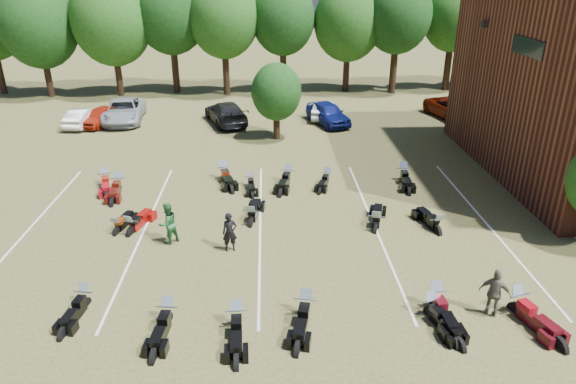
{
  "coord_description": "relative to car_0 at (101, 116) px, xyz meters",
  "views": [
    {
      "loc": [
        -2.62,
        -16.89,
        10.43
      ],
      "look_at": [
        -1.74,
        4.0,
        1.2
      ],
      "focal_mm": 32.0,
      "sensor_mm": 36.0,
      "label": 1
    }
  ],
  "objects": [
    {
      "name": "parking_lines",
      "position": [
        11.42,
        -16.12,
        -0.65
      ],
      "size": [
        20.1,
        14.0,
        0.01
      ],
      "color": "silver",
      "rests_on": "ground"
    },
    {
      "name": "motorcycle_7",
      "position": [
        5.95,
        -16.54,
        -0.66
      ],
      "size": [
        1.38,
        2.4,
        1.27
      ],
      "primitive_type": null,
      "rotation": [
        0.0,
        0.0,
        2.83
      ],
      "color": "maroon",
      "rests_on": "ground"
    },
    {
      "name": "car_0",
      "position": [
        0.0,
        0.0,
        0.0
      ],
      "size": [
        2.76,
        4.17,
        1.32
      ],
      "primitive_type": "imported",
      "rotation": [
        0.0,
        0.0,
        -0.34
      ],
      "color": "#9C200E",
      "rests_on": "ground"
    },
    {
      "name": "motorcycle_3",
      "position": [
        12.93,
        -22.4,
        -0.66
      ],
      "size": [
        1.24,
        2.48,
        1.33
      ],
      "primitive_type": null,
      "rotation": [
        0.0,
        0.0,
        -0.21
      ],
      "color": "black",
      "rests_on": "ground"
    },
    {
      "name": "motorcycle_17",
      "position": [
        9.45,
        -10.55,
        -0.66
      ],
      "size": [
        1.47,
        2.63,
        1.39
      ],
      "primitive_type": null,
      "rotation": [
        0.0,
        0.0,
        0.28
      ],
      "color": "black",
      "rests_on": "ground"
    },
    {
      "name": "motorcycle_6",
      "position": [
        19.85,
        -22.54,
        -0.66
      ],
      "size": [
        1.48,
        2.62,
        1.39
      ],
      "primitive_type": null,
      "rotation": [
        0.0,
        0.0,
        0.29
      ],
      "color": "#3D080F",
      "rests_on": "ground"
    },
    {
      "name": "motorcycle_2",
      "position": [
        10.74,
        -22.88,
        -0.66
      ],
      "size": [
        0.83,
        2.34,
        1.29
      ],
      "primitive_type": null,
      "rotation": [
        0.0,
        0.0,
        0.04
      ],
      "color": "black",
      "rests_on": "ground"
    },
    {
      "name": "car_4",
      "position": [
        16.17,
        -0.34,
        0.12
      ],
      "size": [
        3.28,
        4.92,
        1.56
      ],
      "primitive_type": "imported",
      "rotation": [
        0.0,
        0.0,
        0.35
      ],
      "color": "navy",
      "rests_on": "ground"
    },
    {
      "name": "motorcycle_12",
      "position": [
        16.38,
        -16.65,
        -0.66
      ],
      "size": [
        1.39,
        2.55,
        1.36
      ],
      "primitive_type": null,
      "rotation": [
        0.0,
        0.0,
        2.88
      ],
      "color": "black",
      "rests_on": "ground"
    },
    {
      "name": "young_tree_midfield",
      "position": [
        12.42,
        -3.62,
        2.43
      ],
      "size": [
        3.2,
        3.2,
        4.7
      ],
      "color": "black",
      "rests_on": "ground"
    },
    {
      "name": "car_1",
      "position": [
        -1.21,
        -0.17,
        -0.02
      ],
      "size": [
        1.83,
        4.04,
        1.28
      ],
      "primitive_type": "imported",
      "rotation": [
        0.0,
        0.0,
        3.02
      ],
      "color": "silver",
      "rests_on": "ground"
    },
    {
      "name": "tree_line",
      "position": [
        13.42,
        9.88,
        5.65
      ],
      "size": [
        56.0,
        6.0,
        9.79
      ],
      "color": "black",
      "rests_on": "ground"
    },
    {
      "name": "car_5",
      "position": [
        16.14,
        1.15,
        0.01
      ],
      "size": [
        2.44,
        4.29,
        1.34
      ],
      "primitive_type": "imported",
      "rotation": [
        0.0,
        0.0,
        2.87
      ],
      "color": "#ACABA7",
      "rests_on": "ground"
    },
    {
      "name": "motorcycle_5",
      "position": [
        17.26,
        -22.19,
        -0.66
      ],
      "size": [
        0.87,
        2.46,
        1.36
      ],
      "primitive_type": null,
      "rotation": [
        0.0,
        0.0,
        0.04
      ],
      "color": "black",
      "rests_on": "ground"
    },
    {
      "name": "motorcycle_10",
      "position": [
        11.03,
        -15.87,
        -0.66
      ],
      "size": [
        1.13,
        2.49,
        1.34
      ],
      "primitive_type": null,
      "rotation": [
        0.0,
        0.0,
        2.98
      ],
      "color": "black",
      "rests_on": "ground"
    },
    {
      "name": "car_3",
      "position": [
        8.85,
        0.12,
        0.11
      ],
      "size": [
        3.8,
        5.75,
        1.55
      ],
      "primitive_type": "imported",
      "rotation": [
        0.0,
        0.0,
        3.48
      ],
      "color": "black",
      "rests_on": "ground"
    },
    {
      "name": "car_6",
      "position": [
        25.66,
        0.82,
        0.06
      ],
      "size": [
        3.67,
        5.64,
        1.44
      ],
      "primitive_type": "imported",
      "rotation": [
        0.0,
        0.0,
        0.26
      ],
      "color": "#601305",
      "rests_on": "ground"
    },
    {
      "name": "car_7",
      "position": [
        27.93,
        0.43,
        0.04
      ],
      "size": [
        3.83,
        5.23,
        1.41
      ],
      "primitive_type": "imported",
      "rotation": [
        0.0,
        0.0,
        2.71
      ],
      "color": "#3C3C41",
      "rests_on": "ground"
    },
    {
      "name": "person_green",
      "position": [
        7.71,
        -17.34,
        0.22
      ],
      "size": [
        1.08,
        1.08,
        1.77
      ],
      "primitive_type": "imported",
      "rotation": [
        0.0,
        0.0,
        3.93
      ],
      "color": "#246031",
      "rests_on": "ground"
    },
    {
      "name": "motorcycle_14",
      "position": [
        4.23,
        -11.84,
        -0.66
      ],
      "size": [
        0.93,
        2.45,
        1.34
      ],
      "primitive_type": null,
      "rotation": [
        0.0,
        0.0,
        0.07
      ],
      "color": "#3F0B09",
      "rests_on": "ground"
    },
    {
      "name": "motorcycle_19",
      "position": [
        14.88,
        -11.25,
        -0.66
      ],
      "size": [
        1.3,
        2.13,
        1.13
      ],
      "primitive_type": null,
      "rotation": [
        0.0,
        0.0,
        -0.35
      ],
      "color": "black",
      "rests_on": "ground"
    },
    {
      "name": "motorcycle_18",
      "position": [
        12.83,
        -11.1,
        -0.66
      ],
      "size": [
        1.35,
        2.58,
        1.37
      ],
      "primitive_type": null,
      "rotation": [
        0.0,
        0.0,
        -0.24
      ],
      "color": "black",
      "rests_on": "ground"
    },
    {
      "name": "motorcycle_16",
      "position": [
        10.88,
        -11.56,
        -0.66
      ],
      "size": [
        0.83,
        2.05,
        1.11
      ],
      "primitive_type": null,
      "rotation": [
        0.0,
        0.0,
        0.1
      ],
      "color": "black",
      "rests_on": "ground"
    },
    {
      "name": "motorcycle_15",
      "position": [
        3.41,
        -11.16,
        -0.66
      ],
      "size": [
        1.42,
        2.53,
        1.34
      ],
      "primitive_type": null,
      "rotation": [
        0.0,
        0.0,
        0.29
      ],
      "color": "maroon",
      "rests_on": "ground"
    },
    {
      "name": "ground",
      "position": [
        14.42,
        -19.12,
        -0.66
      ],
      "size": [
        160.0,
        160.0,
        0.0
      ],
      "primitive_type": "plane",
      "color": "brown",
      "rests_on": "ground"
    },
    {
      "name": "person_grey",
      "position": [
        19.0,
        -22.59,
        0.19
      ],
      "size": [
        1.06,
        0.87,
        1.69
      ],
      "primitive_type": "imported",
      "rotation": [
        0.0,
        0.0,
        2.59
      ],
      "color": "#5B594E",
      "rests_on": "ground"
    },
    {
      "name": "motorcycle_1",
      "position": [
        8.54,
        -22.58,
        -0.66
      ],
      "size": [
        0.92,
        2.33,
        1.27
      ],
      "primitive_type": null,
      "rotation": [
        0.0,
        0.0,
        -0.08
      ],
      "color": "black",
      "rests_on": "ground"
    },
    {
      "name": "motorcycle_20",
      "position": [
        18.94,
        -11.11,
        -0.66
      ],
      "size": [
        0.97,
        2.52,
        1.37
      ],
      "primitive_type": null,
      "rotation": [
        0.0,
        0.0,
        -0.08
      ],
      "color": "black",
      "rests_on": "ground"
    },
    {
      "name": "person_black",
      "position": [
        10.25,
        -18.07,
        0.15
      ],
      "size": [
        0.65,
        0.48,
        1.61
      ],
      "primitive_type": "imported",
      "rotation": [
        0.0,
        0.0,
        0.18
      ],
      "color": "black",
      "rests_on": "ground"
    },
    {
      "name": "motorcycle_13",
      "position": [
        18.96,
        -16.97,
        -0.66
      ],
      "size": [
        1.23,
        2.45,
        1.3
      ],
      "primitive_type": null,
      "rotation": [
        0.0,
        0.0,
        3.36
      ],
      "color": "black",
      "rests_on": "ground"
    },
    {
      "name": "motorcycle_0",
      "position": [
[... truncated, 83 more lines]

